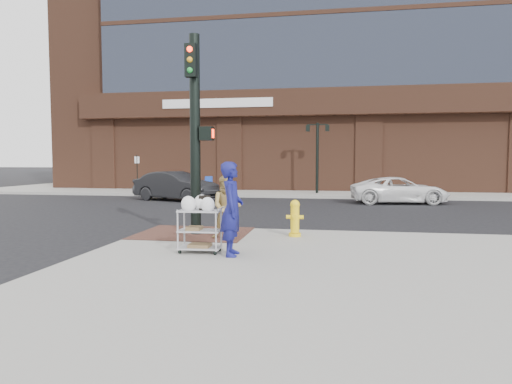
% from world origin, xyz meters
% --- Properties ---
extents(ground, '(220.00, 220.00, 0.00)m').
position_xyz_m(ground, '(0.00, 0.00, 0.00)').
color(ground, black).
rests_on(ground, ground).
extents(sidewalk_far, '(65.00, 36.00, 0.15)m').
position_xyz_m(sidewalk_far, '(12.50, 32.00, 0.07)').
color(sidewalk_far, gray).
rests_on(sidewalk_far, ground).
extents(brick_curb_ramp, '(2.80, 2.40, 0.01)m').
position_xyz_m(brick_curb_ramp, '(-0.60, 0.90, 0.16)').
color(brick_curb_ramp, '#4D2B24').
rests_on(brick_curb_ramp, sidewalk_near).
extents(bank_building, '(42.00, 26.00, 28.00)m').
position_xyz_m(bank_building, '(5.00, 31.00, 14.15)').
color(bank_building, brown).
rests_on(bank_building, sidewalk_far).
extents(lamp_post, '(1.32, 0.22, 4.00)m').
position_xyz_m(lamp_post, '(2.00, 16.00, 2.62)').
color(lamp_post, black).
rests_on(lamp_post, sidewalk_far).
extents(parking_sign, '(0.05, 0.05, 2.20)m').
position_xyz_m(parking_sign, '(-8.50, 15.00, 1.25)').
color(parking_sign, black).
rests_on(parking_sign, sidewalk_far).
extents(traffic_signal_pole, '(0.61, 0.51, 5.00)m').
position_xyz_m(traffic_signal_pole, '(-0.48, 0.77, 2.83)').
color(traffic_signal_pole, black).
rests_on(traffic_signal_pole, sidewalk_near).
extents(woman_blue, '(0.51, 0.72, 1.86)m').
position_xyz_m(woman_blue, '(0.98, -1.60, 1.08)').
color(woman_blue, navy).
rests_on(woman_blue, sidewalk_near).
extents(pedestrian_tan, '(0.86, 0.74, 1.51)m').
position_xyz_m(pedestrian_tan, '(0.43, 0.31, 0.91)').
color(pedestrian_tan, '#9D834A').
rests_on(pedestrian_tan, sidewalk_near).
extents(sedan_dark, '(4.73, 2.96, 1.47)m').
position_xyz_m(sedan_dark, '(-4.87, 11.54, 0.74)').
color(sedan_dark, black).
rests_on(sedan_dark, ground).
extents(minivan_white, '(4.67, 2.56, 1.24)m').
position_xyz_m(minivan_white, '(6.00, 11.92, 0.62)').
color(minivan_white, white).
rests_on(minivan_white, ground).
extents(utility_cart, '(0.88, 0.53, 1.18)m').
position_xyz_m(utility_cart, '(0.28, -1.45, 0.68)').
color(utility_cart, '#A6A6AB').
rests_on(utility_cart, sidewalk_near).
extents(fire_hydrant, '(0.43, 0.30, 0.91)m').
position_xyz_m(fire_hydrant, '(2.02, 0.87, 0.61)').
color(fire_hydrant, yellow).
rests_on(fire_hydrant, sidewalk_near).
extents(newsbox_red, '(0.47, 0.43, 1.03)m').
position_xyz_m(newsbox_red, '(-5.21, 15.48, 0.66)').
color(newsbox_red, '#9F1312').
rests_on(newsbox_red, sidewalk_far).
extents(newsbox_yellow, '(0.49, 0.46, 1.04)m').
position_xyz_m(newsbox_yellow, '(-7.17, 14.75, 0.67)').
color(newsbox_yellow, gold).
rests_on(newsbox_yellow, sidewalk_far).
extents(newsbox_blue, '(0.46, 0.43, 0.96)m').
position_xyz_m(newsbox_blue, '(-4.14, 15.01, 0.63)').
color(newsbox_blue, '#1B40B4').
rests_on(newsbox_blue, sidewalk_far).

